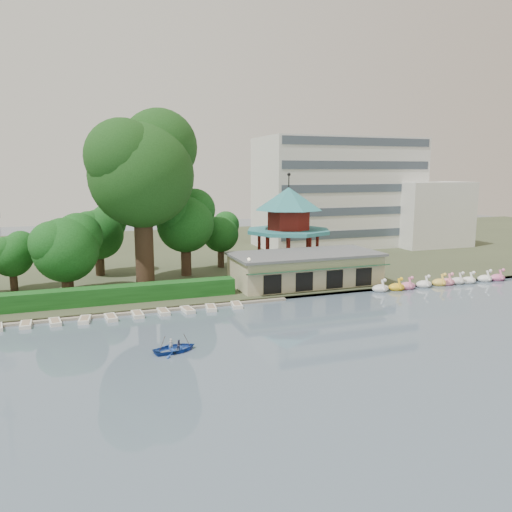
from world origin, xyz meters
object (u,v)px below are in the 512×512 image
dock (130,312)px  boathouse (305,268)px  rowboat_with_passengers (175,345)px  pavilion (288,220)px  big_tree (142,166)px

dock → boathouse: (22.00, 4.77, 2.25)m
boathouse → rowboat_with_passengers: bearing=-138.7°
boathouse → pavilion: size_ratio=1.38×
dock → pavilion: pavilion is taller
rowboat_with_passengers → pavilion: bearing=51.5°
dock → big_tree: (3.17, 11.00, 14.83)m
boathouse → rowboat_with_passengers: 26.32m
rowboat_with_passengers → dock: bearing=100.2°
pavilion → rowboat_with_passengers: 35.62m
boathouse → rowboat_with_passengers: size_ratio=3.37×
big_tree → dock: bearing=-106.1°
dock → boathouse: bearing=12.2°
boathouse → big_tree: big_tree is taller
dock → boathouse: size_ratio=1.83×
boathouse → rowboat_with_passengers: (-19.74, -17.32, -1.86)m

